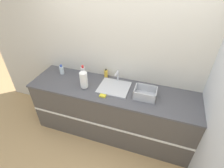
{
  "coord_description": "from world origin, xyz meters",
  "views": [
    {
      "loc": [
        0.67,
        -1.67,
        2.55
      ],
      "look_at": [
        0.01,
        0.31,
        1.05
      ],
      "focal_mm": 28.0,
      "sensor_mm": 36.0,
      "label": 1
    }
  ],
  "objects_px": {
    "dish_rack": "(145,94)",
    "soap_dispenser": "(106,74)",
    "sink": "(114,87)",
    "bottle_clear": "(62,70)",
    "paper_towel_roll": "(84,80)",
    "bottle_white_spray": "(83,72)"
  },
  "relations": [
    {
      "from": "dish_rack",
      "to": "soap_dispenser",
      "type": "relative_size",
      "value": 2.03
    },
    {
      "from": "sink",
      "to": "bottle_clear",
      "type": "bearing_deg",
      "value": 173.8
    },
    {
      "from": "paper_towel_roll",
      "to": "bottle_clear",
      "type": "height_order",
      "value": "paper_towel_roll"
    },
    {
      "from": "sink",
      "to": "soap_dispenser",
      "type": "xyz_separation_m",
      "value": [
        -0.22,
        0.24,
        0.05
      ]
    },
    {
      "from": "bottle_white_spray",
      "to": "soap_dispenser",
      "type": "height_order",
      "value": "bottle_white_spray"
    },
    {
      "from": "bottle_white_spray",
      "to": "soap_dispenser",
      "type": "bearing_deg",
      "value": 13.95
    },
    {
      "from": "bottle_white_spray",
      "to": "soap_dispenser",
      "type": "xyz_separation_m",
      "value": [
        0.37,
        0.09,
        -0.02
      ]
    },
    {
      "from": "bottle_clear",
      "to": "bottle_white_spray",
      "type": "xyz_separation_m",
      "value": [
        0.39,
        0.04,
        0.02
      ]
    },
    {
      "from": "sink",
      "to": "bottle_white_spray",
      "type": "xyz_separation_m",
      "value": [
        -0.6,
        0.15,
        0.07
      ]
    },
    {
      "from": "paper_towel_roll",
      "to": "soap_dispenser",
      "type": "relative_size",
      "value": 1.72
    },
    {
      "from": "bottle_clear",
      "to": "sink",
      "type": "bearing_deg",
      "value": -6.2
    },
    {
      "from": "paper_towel_roll",
      "to": "bottle_white_spray",
      "type": "bearing_deg",
      "value": 119.11
    },
    {
      "from": "sink",
      "to": "paper_towel_roll",
      "type": "relative_size",
      "value": 1.75
    },
    {
      "from": "paper_towel_roll",
      "to": "dish_rack",
      "type": "relative_size",
      "value": 0.84
    },
    {
      "from": "bottle_clear",
      "to": "soap_dispenser",
      "type": "height_order",
      "value": "bottle_clear"
    },
    {
      "from": "sink",
      "to": "bottle_clear",
      "type": "relative_size",
      "value": 2.82
    },
    {
      "from": "soap_dispenser",
      "to": "bottle_white_spray",
      "type": "bearing_deg",
      "value": -166.05
    },
    {
      "from": "paper_towel_roll",
      "to": "bottle_clear",
      "type": "xyz_separation_m",
      "value": [
        -0.54,
        0.24,
        -0.06
      ]
    },
    {
      "from": "sink",
      "to": "bottle_white_spray",
      "type": "relative_size",
      "value": 2.27
    },
    {
      "from": "sink",
      "to": "paper_towel_roll",
      "type": "bearing_deg",
      "value": -162.86
    },
    {
      "from": "bottle_white_spray",
      "to": "sink",
      "type": "bearing_deg",
      "value": -13.73
    },
    {
      "from": "sink",
      "to": "paper_towel_roll",
      "type": "height_order",
      "value": "paper_towel_roll"
    }
  ]
}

